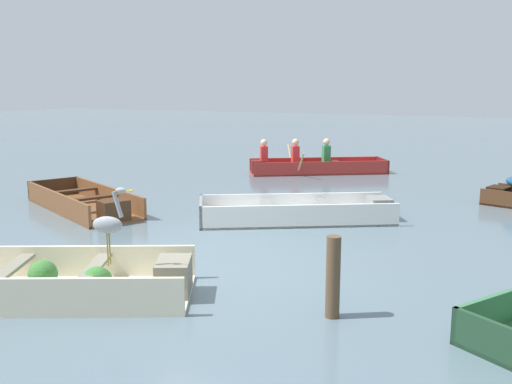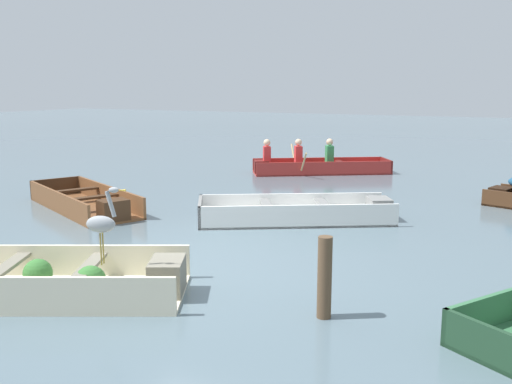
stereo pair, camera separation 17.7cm
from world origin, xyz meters
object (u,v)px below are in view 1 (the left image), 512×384
skiff_wooden_brown_near_moored (86,204)px  rowboat_red_with_crew (309,165)px  mooring_post (333,277)px  dinghy_cream_foreground (67,283)px  heron_on_dinghy (109,222)px  skiff_white_mid_moored (305,213)px

skiff_wooden_brown_near_moored → rowboat_red_with_crew: rowboat_red_with_crew is taller
skiff_wooden_brown_near_moored → mooring_post: mooring_post is taller
dinghy_cream_foreground → skiff_wooden_brown_near_moored: bearing=129.9°
dinghy_cream_foreground → heron_on_dinghy: (0.54, 0.09, 0.72)m
dinghy_cream_foreground → skiff_white_mid_moored: size_ratio=0.97×
skiff_wooden_brown_near_moored → heron_on_dinghy: (3.44, -3.37, 0.74)m
mooring_post → skiff_white_mid_moored: bearing=115.0°
rowboat_red_with_crew → mooring_post: (3.63, -8.97, 0.21)m
mooring_post → rowboat_red_with_crew: bearing=112.0°
rowboat_red_with_crew → skiff_white_mid_moored: bearing=-70.2°
skiff_white_mid_moored → rowboat_red_with_crew: bearing=109.8°
skiff_white_mid_moored → mooring_post: bearing=-65.0°
skiff_white_mid_moored → mooring_post: (1.75, -3.76, 0.28)m
dinghy_cream_foreground → skiff_wooden_brown_near_moored: dinghy_cream_foreground is taller
skiff_wooden_brown_near_moored → heron_on_dinghy: 4.87m
rowboat_red_with_crew → heron_on_dinghy: heron_on_dinghy is taller
skiff_wooden_brown_near_moored → skiff_white_mid_moored: size_ratio=0.96×
dinghy_cream_foreground → rowboat_red_with_crew: bearing=94.9°
skiff_wooden_brown_near_moored → mooring_post: (5.70, -2.74, 0.28)m
skiff_white_mid_moored → dinghy_cream_foreground: bearing=-103.2°
skiff_wooden_brown_near_moored → skiff_white_mid_moored: 4.07m
heron_on_dinghy → mooring_post: heron_on_dinghy is taller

